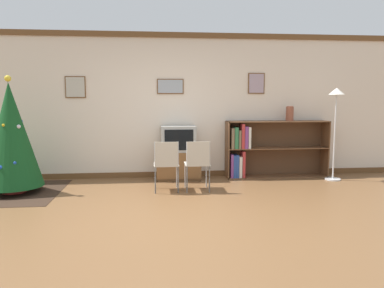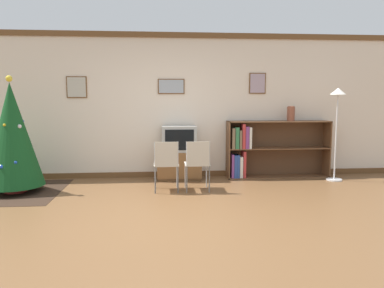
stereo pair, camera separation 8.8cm
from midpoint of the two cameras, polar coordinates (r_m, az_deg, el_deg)
name	(u,v)px [view 1 (the left image)]	position (r m, az deg, el deg)	size (l,w,h in m)	color
ground_plane	(173,217)	(4.85, -3.41, -11.00)	(24.00, 24.00, 0.00)	brown
wall_back	(166,106)	(7.11, -4.34, 5.82)	(8.90, 0.11, 2.70)	silver
area_rug	(15,192)	(6.66, -25.77, -6.66)	(1.44, 1.71, 0.01)	#332319
christmas_tree	(11,135)	(6.51, -26.20, 1.21)	(0.92, 0.92, 1.84)	maroon
tv_console	(178,165)	(6.94, -2.46, -3.25)	(0.81, 0.44, 0.52)	brown
television	(178,139)	(6.86, -2.48, 0.82)	(0.63, 0.43, 0.47)	#9E9E99
folding_chair_left	(166,163)	(5.97, -4.35, -2.88)	(0.40, 0.40, 0.82)	#BCB29E
folding_chair_right	(198,162)	(6.01, 0.44, -2.81)	(0.40, 0.40, 0.82)	#BCB29E
bookshelf	(260,149)	(7.21, 9.99, -0.81)	(1.94, 0.36, 1.07)	brown
vase	(290,113)	(7.29, 14.33, 4.54)	(0.14, 0.14, 0.28)	brown
standing_lamp	(336,110)	(7.23, 20.75, 4.91)	(0.28, 0.28, 1.68)	silver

